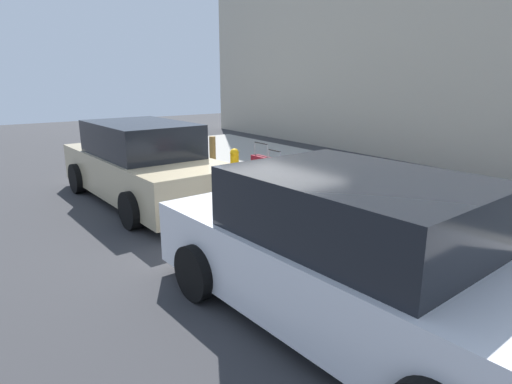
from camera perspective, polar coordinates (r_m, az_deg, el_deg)
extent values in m
plane|color=#333335|center=(8.13, 0.10, -2.44)|extent=(40.00, 40.00, 0.00)
cube|color=#9E9B93|center=(9.73, 12.15, 0.57)|extent=(18.00, 5.00, 0.14)
cube|color=red|center=(6.33, 25.02, -4.92)|extent=(0.38, 0.28, 0.59)
cube|color=black|center=(6.33, 25.02, -4.92)|extent=(0.36, 0.08, 0.60)
cylinder|color=gray|center=(6.16, 26.44, -2.52)|extent=(0.02, 0.02, 0.04)
cylinder|color=gray|center=(6.32, 24.25, -1.87)|extent=(0.02, 0.02, 0.04)
cylinder|color=black|center=(6.23, 25.35, -2.02)|extent=(0.29, 0.05, 0.02)
cylinder|color=black|center=(6.34, 25.86, -7.61)|extent=(0.05, 0.02, 0.04)
cylinder|color=black|center=(6.50, 23.66, -6.82)|extent=(0.05, 0.02, 0.04)
cube|color=maroon|center=(6.57, 20.86, -4.10)|extent=(0.46, 0.20, 0.52)
cube|color=black|center=(6.57, 20.86, -4.10)|extent=(0.47, 0.05, 0.53)
cylinder|color=gray|center=(6.37, 22.66, -1.41)|extent=(0.02, 0.02, 0.21)
cylinder|color=gray|center=(6.56, 19.70, -0.65)|extent=(0.02, 0.02, 0.21)
cylinder|color=black|center=(6.43, 21.24, -0.12)|extent=(0.40, 0.04, 0.02)
cylinder|color=black|center=(6.55, 22.17, -6.50)|extent=(0.04, 0.02, 0.04)
cylinder|color=black|center=(6.74, 19.21, -5.60)|extent=(0.04, 0.02, 0.04)
cube|color=black|center=(6.84, 16.71, -2.46)|extent=(0.48, 0.25, 0.64)
cube|color=black|center=(6.84, 16.71, -2.46)|extent=(0.47, 0.07, 0.65)
cylinder|color=gray|center=(6.59, 18.33, 1.04)|extent=(0.02, 0.02, 0.31)
cylinder|color=gray|center=(6.85, 15.75, 1.74)|extent=(0.02, 0.02, 0.31)
cylinder|color=black|center=(6.69, 17.11, 2.67)|extent=(0.40, 0.05, 0.02)
cylinder|color=black|center=(6.81, 17.83, -5.28)|extent=(0.05, 0.02, 0.04)
cylinder|color=black|center=(7.06, 15.28, -4.36)|extent=(0.05, 0.02, 0.04)
cube|color=#59601E|center=(7.21, 13.35, -1.25)|extent=(0.44, 0.23, 0.66)
cube|color=black|center=(7.21, 13.35, -1.25)|extent=(0.44, 0.04, 0.67)
cylinder|color=gray|center=(6.99, 14.70, 1.80)|extent=(0.02, 0.02, 0.20)
cylinder|color=gray|center=(7.23, 12.45, 2.37)|extent=(0.02, 0.02, 0.20)
cylinder|color=black|center=(7.08, 13.61, 2.89)|extent=(0.37, 0.03, 0.02)
cylinder|color=black|center=(7.18, 14.34, -3.96)|extent=(0.04, 0.02, 0.04)
cylinder|color=black|center=(7.42, 12.10, -3.20)|extent=(0.04, 0.02, 0.04)
cube|color=#9EA0A8|center=(7.52, 10.36, -0.17)|extent=(0.36, 0.26, 0.72)
cube|color=black|center=(7.52, 10.36, -0.17)|extent=(0.35, 0.06, 0.74)
cylinder|color=gray|center=(7.31, 11.30, 3.47)|extent=(0.02, 0.02, 0.31)
cylinder|color=gray|center=(7.51, 9.82, 3.86)|extent=(0.02, 0.02, 0.31)
cylinder|color=black|center=(7.38, 10.61, 4.83)|extent=(0.29, 0.04, 0.02)
cylinder|color=black|center=(7.52, 11.00, -2.91)|extent=(0.05, 0.02, 0.04)
cylinder|color=black|center=(7.72, 9.51, -2.35)|extent=(0.05, 0.02, 0.04)
cube|color=#0F606B|center=(7.91, 8.05, 0.69)|extent=(0.44, 0.26, 0.72)
cube|color=black|center=(7.91, 8.05, 0.69)|extent=(0.43, 0.08, 0.74)
cylinder|color=gray|center=(7.67, 9.04, 3.96)|extent=(0.02, 0.02, 0.26)
cylinder|color=gray|center=(7.95, 7.36, 4.41)|extent=(0.02, 0.02, 0.26)
cylinder|color=black|center=(7.79, 8.22, 5.12)|extent=(0.36, 0.05, 0.02)
cylinder|color=black|center=(7.87, 8.81, -2.00)|extent=(0.05, 0.02, 0.04)
cylinder|color=black|center=(8.14, 7.15, -1.35)|extent=(0.05, 0.02, 0.04)
cube|color=navy|center=(8.31, 5.12, 1.63)|extent=(0.52, 0.30, 0.77)
cube|color=black|center=(8.31, 5.12, 1.63)|extent=(0.51, 0.09, 0.79)
cylinder|color=gray|center=(8.05, 6.08, 4.12)|extent=(0.02, 0.02, 0.04)
cylinder|color=gray|center=(8.40, 4.32, 4.62)|extent=(0.02, 0.02, 0.04)
cylinder|color=black|center=(8.22, 5.19, 4.51)|extent=(0.44, 0.07, 0.02)
cylinder|color=black|center=(8.22, 5.96, -1.15)|extent=(0.05, 0.02, 0.04)
cylinder|color=black|center=(8.57, 4.20, -0.44)|extent=(0.05, 0.02, 0.04)
cube|color=red|center=(8.76, 2.45, 1.70)|extent=(0.44, 0.21, 0.57)
cube|color=black|center=(8.76, 2.45, 1.70)|extent=(0.45, 0.04, 0.58)
cylinder|color=gray|center=(8.52, 3.26, 4.33)|extent=(0.02, 0.02, 0.30)
cylinder|color=gray|center=(8.81, 1.74, 4.71)|extent=(0.02, 0.02, 0.30)
cylinder|color=black|center=(8.64, 2.50, 5.51)|extent=(0.38, 0.03, 0.02)
cylinder|color=black|center=(8.67, 3.21, -0.24)|extent=(0.04, 0.02, 0.04)
cylinder|color=black|center=(8.97, 1.68, 0.29)|extent=(0.04, 0.02, 0.04)
cube|color=maroon|center=(9.25, 0.65, 2.75)|extent=(0.49, 0.20, 0.67)
cube|color=black|center=(9.25, 0.65, 2.75)|extent=(0.50, 0.04, 0.68)
cylinder|color=gray|center=(9.00, 1.49, 5.47)|extent=(0.02, 0.02, 0.28)
cylinder|color=gray|center=(9.33, -0.14, 5.82)|extent=(0.02, 0.02, 0.28)
cylinder|color=black|center=(9.14, 0.66, 6.50)|extent=(0.43, 0.03, 0.02)
cylinder|color=black|center=(9.16, 1.48, 0.60)|extent=(0.04, 0.02, 0.04)
cylinder|color=black|center=(9.49, -0.16, 1.13)|extent=(0.04, 0.02, 0.04)
cylinder|color=#D89E0C|center=(10.01, -2.86, 3.35)|extent=(0.20, 0.20, 0.56)
sphere|color=#D89E0C|center=(9.95, -2.88, 5.21)|extent=(0.21, 0.21, 0.21)
cylinder|color=#D89E0C|center=(10.13, -3.32, 3.64)|extent=(0.09, 0.10, 0.09)
cylinder|color=#D89E0C|center=(9.89, -2.39, 3.37)|extent=(0.09, 0.10, 0.09)
cylinder|color=brown|center=(10.53, -5.77, 4.88)|extent=(0.15, 0.15, 0.92)
cube|color=silver|center=(4.45, 12.71, -10.42)|extent=(4.68, 2.15, 0.76)
cube|color=black|center=(4.20, 13.25, -1.85)|extent=(2.48, 1.87, 0.62)
cylinder|color=black|center=(4.94, -7.90, -10.50)|extent=(0.65, 0.26, 0.64)
cylinder|color=black|center=(6.05, 7.71, -5.62)|extent=(0.65, 0.26, 0.64)
cube|color=tan|center=(8.94, -14.77, 2.39)|extent=(4.80, 1.94, 0.78)
cube|color=black|center=(8.82, -15.07, 6.87)|extent=(2.53, 1.70, 0.63)
cylinder|color=black|center=(10.07, -22.61, 1.69)|extent=(0.65, 0.25, 0.64)
cylinder|color=black|center=(10.65, -13.59, 3.10)|extent=(0.65, 0.25, 0.64)
cylinder|color=black|center=(7.37, -16.21, -2.32)|extent=(0.65, 0.25, 0.64)
cylinder|color=black|center=(8.14, -4.83, -0.14)|extent=(0.65, 0.25, 0.64)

